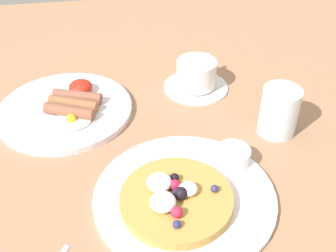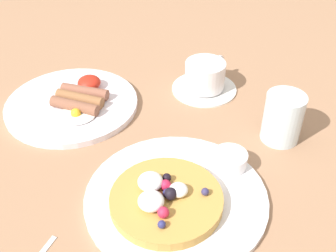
{
  "view_description": "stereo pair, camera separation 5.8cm",
  "coord_description": "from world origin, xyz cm",
  "views": [
    {
      "loc": [
        -4.68,
        -58.81,
        50.5
      ],
      "look_at": [
        4.94,
        -0.22,
        4.0
      ],
      "focal_mm": 44.73,
      "sensor_mm": 36.0,
      "label": 1
    },
    {
      "loc": [
        1.1,
        -59.47,
        50.5
      ],
      "look_at": [
        4.94,
        -0.22,
        4.0
      ],
      "focal_mm": 44.73,
      "sensor_mm": 36.0,
      "label": 2
    }
  ],
  "objects": [
    {
      "name": "syrup_ramekin",
      "position": [
        14.92,
        -8.07,
        2.38
      ],
      "size": [
        5.93,
        5.93,
        2.67
      ],
      "color": "white",
      "rests_on": "pancake_plate"
    },
    {
      "name": "coffee_cup",
      "position": [
        14.15,
        17.5,
        3.86
      ],
      "size": [
        9.5,
        10.12,
        5.82
      ],
      "color": "white",
      "rests_on": "coffee_saucer"
    },
    {
      "name": "ground_plane",
      "position": [
        0.0,
        0.0,
        -1.5
      ],
      "size": [
        162.34,
        146.77,
        3.0
      ],
      "primitive_type": "cube",
      "color": "#9C7253"
    },
    {
      "name": "fried_breakfast",
      "position": [
        -11.99,
        12.76,
        2.38
      ],
      "size": [
        11.82,
        15.98,
        2.91
      ],
      "color": "brown",
      "rests_on": "breakfast_plate"
    },
    {
      "name": "water_glass",
      "position": [
        25.98,
        0.35,
        4.69
      ],
      "size": [
        7.18,
        7.18,
        9.39
      ],
      "primitive_type": "cylinder",
      "color": "silver",
      "rests_on": "ground_plane"
    },
    {
      "name": "pancake_with_berries",
      "position": [
        3.43,
        -15.95,
        2.22
      ],
      "size": [
        17.55,
        17.55,
        4.1
      ],
      "color": "#BF8D42",
      "rests_on": "pancake_plate"
    },
    {
      "name": "pancake_plate",
      "position": [
        5.31,
        -14.23,
        0.5
      ],
      "size": [
        29.16,
        29.16,
        1.0
      ],
      "primitive_type": "cylinder",
      "color": "white",
      "rests_on": "ground_plane"
    },
    {
      "name": "coffee_saucer",
      "position": [
        14.06,
        17.39,
        0.42
      ],
      "size": [
        14.15,
        14.15,
        0.84
      ],
      "primitive_type": "cylinder",
      "color": "white",
      "rests_on": "ground_plane"
    },
    {
      "name": "breakfast_plate",
      "position": [
        -14.21,
        12.6,
        0.65
      ],
      "size": [
        27.12,
        27.12,
        1.29
      ],
      "primitive_type": "cylinder",
      "color": "white",
      "rests_on": "ground_plane"
    }
  ]
}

